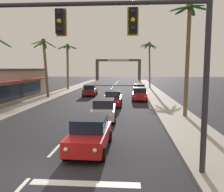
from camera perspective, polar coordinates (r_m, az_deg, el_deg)
ground_plane at (r=10.41m, az=-18.32°, el=-17.22°), size 220.00×220.00×0.00m
sidewalk_right at (r=29.33m, az=12.07°, el=-1.53°), size 3.20×110.00×0.14m
sidewalk_left at (r=31.28m, az=-17.55°, el=-1.19°), size 3.20×110.00×0.14m
lane_markings at (r=29.71m, az=-2.27°, el=-1.42°), size 4.28×89.46×0.01m
traffic_signal_mast at (r=9.28m, az=-0.95°, el=13.67°), size 11.18×0.41×7.37m
sedan_lead_at_stop_bar at (r=12.38m, az=-5.25°, el=-8.85°), size 2.01×4.48×1.68m
sedan_third_in_queue at (r=19.33m, az=-1.93°, el=-3.21°), size 2.10×4.51×1.68m
sedan_fifth_in_queue at (r=26.38m, az=0.27°, el=-0.57°), size 1.99×4.47×1.68m
sedan_oncoming_far at (r=36.35m, az=-5.24°, el=1.38°), size 2.06×4.50×1.68m
sedan_parked_nearest_kerb at (r=31.19m, az=6.58°, el=0.50°), size 2.07×4.50×1.68m
sedan_parked_mid_kerb at (r=37.91m, az=6.43°, el=1.58°), size 1.96×4.46×1.68m
palm_left_third at (r=34.66m, az=-15.66°, el=9.18°), size 3.43×3.50×8.18m
palm_left_farthest at (r=47.28m, az=-10.52°, el=8.88°), size 3.97×4.06×8.79m
palm_right_second at (r=21.03m, az=17.64°, el=12.90°), size 3.38×3.20×9.37m
palm_right_farthest at (r=50.49m, az=8.84°, el=9.85°), size 3.74×3.71×9.49m
town_gateway_arch at (r=78.53m, az=1.48°, el=6.89°), size 14.64×0.90×7.07m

